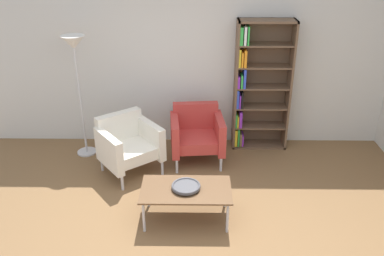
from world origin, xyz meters
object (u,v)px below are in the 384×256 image
at_px(decorative_bowl, 186,186).
at_px(armchair_by_bookshelf, 128,144).
at_px(floor_lamp_torchiere, 75,57).
at_px(coffee_table_low, 186,191).
at_px(armchair_near_window, 197,133).
at_px(bookshelf_tall, 257,87).

xyz_separation_m(decorative_bowl, armchair_by_bookshelf, (-0.80, 1.03, -0.02)).
height_order(armchair_by_bookshelf, floor_lamp_torchiere, floor_lamp_torchiere).
relative_size(coffee_table_low, decorative_bowl, 3.12).
bearing_deg(armchair_by_bookshelf, coffee_table_low, -89.77).
bearing_deg(coffee_table_low, armchair_near_window, 85.19).
height_order(bookshelf_tall, armchair_near_window, bookshelf_tall).
distance_m(bookshelf_tall, armchair_near_window, 1.11).
xyz_separation_m(bookshelf_tall, armchair_near_window, (-0.87, -0.46, -0.53)).
distance_m(decorative_bowl, armchair_by_bookshelf, 1.30).
height_order(decorative_bowl, armchair_by_bookshelf, armchair_by_bookshelf).
relative_size(decorative_bowl, armchair_near_window, 0.41).
relative_size(bookshelf_tall, coffee_table_low, 1.90).
bearing_deg(armchair_by_bookshelf, bookshelf_tall, -13.88).
xyz_separation_m(armchair_by_bookshelf, floor_lamp_torchiere, (-0.71, 0.49, 1.03)).
bearing_deg(bookshelf_tall, armchair_by_bookshelf, -156.16).
bearing_deg(decorative_bowl, bookshelf_tall, 61.54).
xyz_separation_m(coffee_table_low, floor_lamp_torchiere, (-1.51, 1.52, 1.08)).
distance_m(bookshelf_tall, armchair_by_bookshelf, 2.02).
height_order(coffee_table_low, floor_lamp_torchiere, floor_lamp_torchiere).
height_order(decorative_bowl, armchair_near_window, armchair_near_window).
xyz_separation_m(bookshelf_tall, floor_lamp_torchiere, (-2.50, -0.29, 0.51)).
relative_size(coffee_table_low, floor_lamp_torchiere, 0.57).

